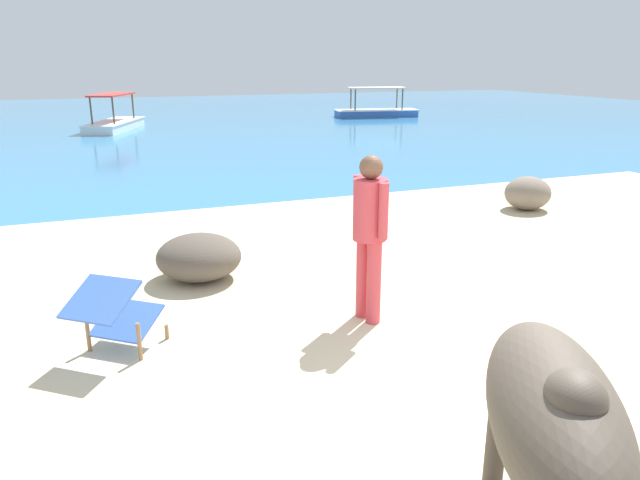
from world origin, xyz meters
The scene contains 9 objects.
sand_beach centered at (0.00, 0.00, 0.02)m, with size 18.00×14.00×0.04m, color beige.
water_surface centered at (0.00, 22.00, 0.00)m, with size 60.00×36.00×0.03m, color teal.
cow centered at (-0.48, -1.03, 0.81)m, with size 1.39×2.01×1.17m.
deck_chair_far centered at (-2.39, 2.05, 0.42)m, with size 0.90×0.93×0.68m.
person_standing centered at (-0.06, 1.90, 0.99)m, with size 0.32×0.51×1.62m.
shore_rock_large centered at (-1.39, 3.63, 0.30)m, with size 0.98×0.95×0.53m, color brown.
shore_rock_medium centered at (4.41, 4.96, 0.32)m, with size 0.80×0.74×0.56m, color gray.
boat_white centered at (-1.50, 20.24, 0.29)m, with size 2.44×3.84×1.29m.
boat_blue centered at (9.72, 21.43, 0.29)m, with size 3.81×1.76×1.29m.
Camera 1 is at (-2.44, -2.94, 2.50)m, focal length 33.31 mm.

